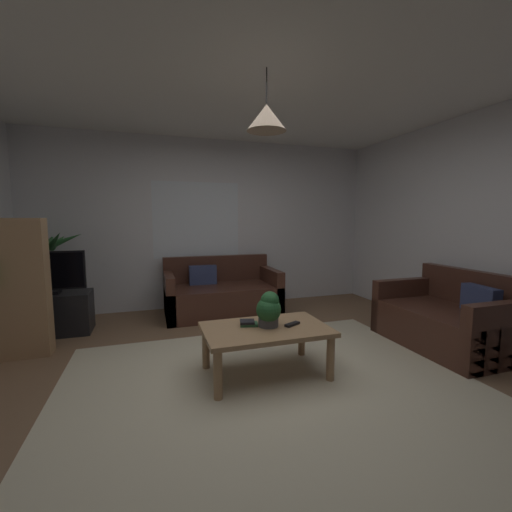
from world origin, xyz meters
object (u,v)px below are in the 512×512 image
at_px(potted_palm_corner, 50,277).
at_px(pendant_lamp, 267,118).
at_px(couch_right_side, 447,321).
at_px(tv, 47,272).
at_px(coffee_table, 266,334).
at_px(book_on_table_1, 247,322).
at_px(couch_under_window, 221,295).
at_px(potted_plant_on_table, 269,308).
at_px(bookshelf_corner, 7,289).
at_px(tv_stand, 51,314).
at_px(remote_on_table_0, 292,324).
at_px(book_on_table_0, 249,324).

height_order(potted_palm_corner, pendant_lamp, pendant_lamp).
distance_m(couch_right_side, tv, 4.61).
xyz_separation_m(coffee_table, book_on_table_1, (-0.15, 0.09, 0.10)).
bearing_deg(coffee_table, couch_right_side, 0.47).
height_order(couch_under_window, book_on_table_1, couch_under_window).
relative_size(potted_plant_on_table, bookshelf_corner, 0.23).
bearing_deg(tv, coffee_table, -39.45).
bearing_deg(couch_under_window, tv_stand, -173.43).
height_order(coffee_table, book_on_table_1, book_on_table_1).
bearing_deg(remote_on_table_0, potted_plant_on_table, 53.82).
xyz_separation_m(tv_stand, tv, (0.00, -0.02, 0.51)).
bearing_deg(potted_plant_on_table, bookshelf_corner, 154.63).
bearing_deg(couch_right_side, coffee_table, -89.53).
height_order(potted_plant_on_table, tv_stand, potted_plant_on_table).
height_order(couch_under_window, tv_stand, couch_under_window).
bearing_deg(book_on_table_1, couch_right_side, -1.82).
bearing_deg(couch_under_window, tv, -172.87).
relative_size(tv_stand, bookshelf_corner, 0.64).
bearing_deg(tv, tv_stand, 90.00).
distance_m(couch_under_window, book_on_table_0, 1.94).
distance_m(coffee_table, potted_plant_on_table, 0.23).
xyz_separation_m(coffee_table, bookshelf_corner, (-2.31, 1.12, 0.34)).
xyz_separation_m(potted_plant_on_table, tv, (-2.16, 1.74, 0.16)).
xyz_separation_m(coffee_table, potted_palm_corner, (-2.22, 2.21, 0.26)).
relative_size(book_on_table_1, bookshelf_corner, 0.09).
bearing_deg(pendant_lamp, coffee_table, -80.54).
height_order(couch_under_window, book_on_table_0, couch_under_window).
relative_size(tv_stand, pendant_lamp, 1.80).
bearing_deg(tv_stand, book_on_table_0, -40.08).
height_order(remote_on_table_0, potted_plant_on_table, potted_plant_on_table).
relative_size(coffee_table, potted_plant_on_table, 3.44).
bearing_deg(potted_palm_corner, book_on_table_1, -45.61).
bearing_deg(couch_right_side, couch_under_window, -133.60).
bearing_deg(tv, pendant_lamp, -39.45).
bearing_deg(book_on_table_1, potted_plant_on_table, -24.43).
xyz_separation_m(couch_right_side, coffee_table, (-2.12, -0.02, 0.10)).
distance_m(tv_stand, pendant_lamp, 3.40).
relative_size(couch_under_window, book_on_table_0, 10.42).
bearing_deg(couch_right_side, potted_palm_corner, -116.77).
height_order(couch_right_side, bookshelf_corner, bookshelf_corner).
bearing_deg(pendant_lamp, potted_plant_on_table, 13.47).
distance_m(tv, potted_palm_corner, 0.49).
xyz_separation_m(tv, potted_palm_corner, (-0.09, 0.46, -0.13)).
distance_m(coffee_table, tv_stand, 2.77).
height_order(tv_stand, tv, tv).
height_order(couch_right_side, book_on_table_0, couch_right_side).
bearing_deg(coffee_table, remote_on_table_0, -6.80).
xyz_separation_m(remote_on_table_0, potted_palm_corner, (-2.46, 2.24, 0.18)).
bearing_deg(tv_stand, bookshelf_corner, -105.96).
height_order(book_on_table_1, remote_on_table_0, book_on_table_1).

